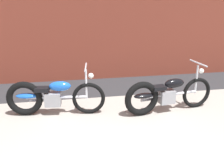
# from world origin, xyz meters

# --- Properties ---
(sidewalk_slab) EXTENTS (36.00, 3.50, 0.01)m
(sidewalk_slab) POSITION_xyz_m (0.00, 1.75, 0.00)
(sidewalk_slab) COLOR #9E998E
(sidewalk_slab) RESTS_ON ground
(motorcycle_blue) EXTENTS (2.00, 0.61, 1.03)m
(motorcycle_blue) POSITION_xyz_m (-1.03, 2.76, 0.40)
(motorcycle_blue) COLOR black
(motorcycle_blue) RESTS_ON ground
(motorcycle_black) EXTENTS (2.00, 0.58, 1.03)m
(motorcycle_black) POSITION_xyz_m (1.31, 2.47, 0.40)
(motorcycle_black) COLOR black
(motorcycle_black) RESTS_ON ground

